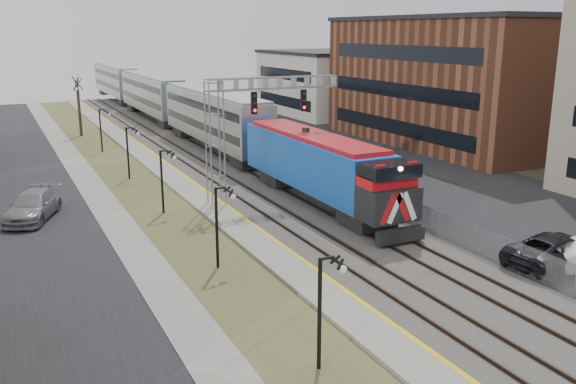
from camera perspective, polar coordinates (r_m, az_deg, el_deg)
street_west at (r=44.33m, az=-23.31°, el=-0.72°), size 7.00×120.00×0.04m
sidewalk at (r=44.69m, az=-17.57°, el=-0.04°), size 2.00×120.00×0.08m
grass_median at (r=45.19m, az=-13.82°, el=0.38°), size 4.00×120.00×0.06m
platform at (r=45.85m, az=-10.18°, el=0.90°), size 2.00×120.00×0.24m
ballast_bed at (r=47.40m, az=-4.36°, el=1.53°), size 8.00×120.00×0.20m
parking_lot at (r=52.90m, az=7.81°, el=2.75°), size 16.00×120.00×0.04m
platform_edge at (r=46.06m, az=-9.13°, el=1.17°), size 0.24×120.00×0.01m
track_near at (r=46.69m, az=-6.65°, el=1.48°), size 1.58×120.00×0.15m
track_far at (r=47.92m, az=-2.70°, el=1.92°), size 1.58×120.00×0.15m
train at (r=71.71m, az=-11.05°, el=8.13°), size 3.00×85.85×5.33m
signal_gantry at (r=38.97m, az=-4.50°, el=6.83°), size 9.00×1.07×8.15m
lampposts at (r=29.11m, az=-6.87°, el=-3.27°), size 0.14×62.14×4.00m
fence at (r=48.91m, az=0.20°, el=2.83°), size 0.04×120.00×1.60m
buildings_east at (r=58.24m, az=21.90°, el=9.20°), size 16.00×76.00×15.00m
bare_trees at (r=47.57m, az=-25.31°, el=3.38°), size 12.30×42.30×5.95m
car_lot_c at (r=32.00m, az=23.84°, el=-5.05°), size 6.09×3.44×1.61m
car_lot_d at (r=46.43m, az=8.41°, el=1.83°), size 4.87×3.33×1.31m
car_lot_e at (r=48.08m, az=7.61°, el=2.32°), size 4.20×3.07×1.33m
car_lot_f at (r=52.01m, az=3.96°, el=3.53°), size 5.09×2.40×1.61m
car_street_b at (r=39.58m, az=-22.78°, el=-1.26°), size 4.19×5.96×1.60m
car_lot_g at (r=58.84m, az=-0.80°, el=4.76°), size 4.22×2.69×1.34m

